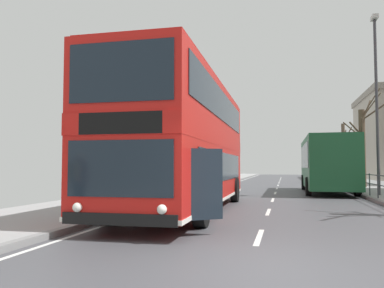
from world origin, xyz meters
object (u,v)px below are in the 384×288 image
Objects in this scene: street_lamp_far_side at (376,91)px; bare_tree_far_01 at (344,151)px; background_bus_far_lane at (327,163)px; double_decker_bus_main at (186,144)px; bare_tree_far_02 at (363,145)px.

bare_tree_far_01 is (0.93, 18.33, -2.19)m from street_lamp_far_side.
background_bus_far_lane is at bearing 121.34° from street_lamp_far_side.
street_lamp_far_side is (7.72, 7.62, 2.91)m from double_decker_bus_main.
background_bus_far_lane is 1.41× the size of bare_tree_far_02.
double_decker_bus_main is 12.38m from background_bus_far_lane.
bare_tree_far_01 is 10.86m from bare_tree_far_02.
street_lamp_far_side is 1.36× the size of bare_tree_far_02.
background_bus_far_lane is 15.31m from bare_tree_far_01.
background_bus_far_lane is at bearing -101.28° from bare_tree_far_01.
bare_tree_far_01 reaches higher than double_decker_bus_main.
bare_tree_far_02 is at bearing 56.57° from background_bus_far_lane.
street_lamp_far_side reaches higher than double_decker_bus_main.
background_bus_far_lane is at bearing -123.43° from bare_tree_far_02.
bare_tree_far_01 is at bearing 78.72° from background_bus_far_lane.
background_bus_far_lane is 1.03× the size of street_lamp_far_side.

